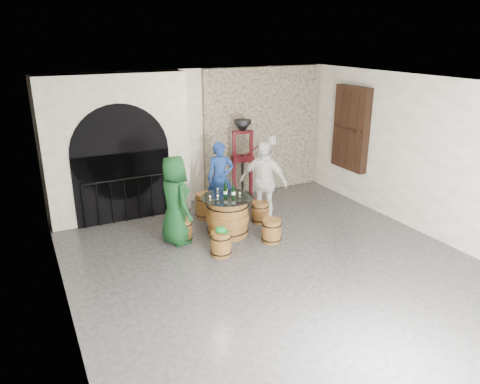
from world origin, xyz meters
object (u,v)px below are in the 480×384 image
barrel_table (228,216)px  barrel_stool_near_left (221,244)px  person_blue (220,178)px  person_white (263,182)px  barrel_stool_far (222,207)px  wine_bottle_center (234,192)px  wine_bottle_left (225,191)px  barrel_stool_right (260,212)px  person_green (175,200)px  barrel_stool_left (183,230)px  side_barrel (205,206)px  barrel_stool_near_right (272,231)px  corking_press (243,155)px  wine_bottle_right (226,189)px

barrel_table → barrel_stool_near_left: barrel_table is taller
person_blue → person_white: 1.10m
barrel_stool_far → wine_bottle_center: size_ratio=1.45×
wine_bottle_left → person_blue: bearing=70.4°
barrel_table → person_white: (1.00, 0.29, 0.50)m
barrel_stool_right → person_green: bearing=-175.7°
barrel_table → barrel_stool_left: 0.97m
side_barrel → person_white: bearing=-34.8°
person_green → person_blue: person_green is taller
barrel_table → barrel_stool_left: (-0.95, 0.11, -0.18)m
person_blue → side_barrel: size_ratio=2.87×
barrel_stool_near_right → person_white: (0.37, 1.02, 0.67)m
barrel_stool_right → person_white: bearing=16.4°
barrel_stool_near_right → corking_press: (0.55, 2.37, 0.95)m
side_barrel → person_green: bearing=-136.8°
barrel_stool_right → person_blue: person_blue is taller
person_blue → corking_press: size_ratio=0.82×
barrel_stool_far → person_green: 1.71m
person_white → wine_bottle_right: (-0.98, -0.16, 0.05)m
person_blue → wine_bottle_center: size_ratio=5.11×
barrel_stool_far → barrel_stool_near_right: bearing=-78.3°
barrel_stool_left → person_white: (1.96, 0.19, 0.67)m
barrel_stool_near_right → barrel_stool_near_left: 1.15m
barrel_table → person_white: 1.16m
barrel_table → wine_bottle_left: (-0.04, 0.01, 0.55)m
barrel_stool_right → barrel_stool_near_left: size_ratio=1.00×
barrel_stool_far → corking_press: size_ratio=0.23×
barrel_stool_left → wine_bottle_right: wine_bottle_right is taller
barrel_stool_near_left → wine_bottle_right: bearing=60.1°
barrel_stool_left → person_green: (-0.12, 0.01, 0.66)m
wine_bottle_center → side_barrel: (-0.17, 1.15, -0.67)m
person_blue → corking_press: 0.98m
barrel_table → barrel_stool_right: bearing=16.4°
wine_bottle_left → side_barrel: bearing=92.4°
barrel_stool_right → person_blue: size_ratio=0.28×
wine_bottle_center → wine_bottle_right: 0.25m
barrel_stool_near_right → side_barrel: side_barrel is taller
person_white → wine_bottle_center: (-0.92, -0.40, 0.05)m
barrel_stool_near_left → person_blue: bearing=65.8°
side_barrel → wine_bottle_left: bearing=-87.6°
barrel_stool_far → barrel_stool_right: size_ratio=1.00×
barrel_stool_near_right → barrel_stool_near_left: (-1.15, -0.08, 0.00)m
barrel_table → wine_bottle_left: size_ratio=3.30×
barrel_stool_near_right → person_green: size_ratio=0.27×
corking_press → barrel_stool_near_left: bearing=-114.0°
barrel_table → person_green: size_ratio=0.60×
person_green → wine_bottle_right: (1.10, 0.02, 0.07)m
barrel_stool_far → barrel_stool_right: same height
person_green → wine_bottle_left: size_ratio=5.47×
person_blue → wine_bottle_center: (-0.30, -1.31, 0.12)m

